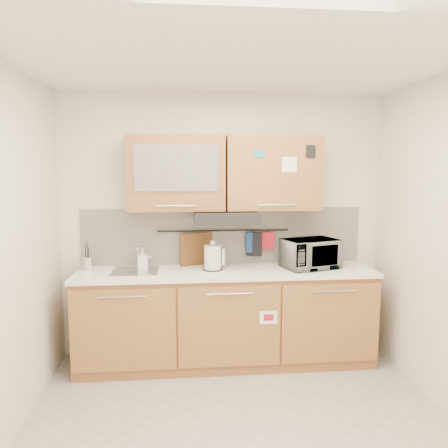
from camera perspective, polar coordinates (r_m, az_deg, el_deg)
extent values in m
plane|color=#9E9993|center=(3.43, 2.50, -25.93)|extent=(3.20, 3.20, 0.00)
plane|color=white|center=(2.96, 2.80, 21.44)|extent=(3.20, 3.20, 0.00)
plane|color=silver|center=(4.39, -0.12, -0.25)|extent=(3.20, 0.00, 3.20)
cube|color=#976335|center=(4.30, 0.27, -12.21)|extent=(2.80, 0.60, 0.88)
cube|color=black|center=(4.45, 0.27, -16.95)|extent=(2.80, 0.54, 0.10)
cube|color=#A7693B|center=(4.02, -13.01, -13.41)|extent=(0.91, 0.02, 0.74)
cylinder|color=silver|center=(3.89, -13.19, -9.26)|extent=(0.41, 0.01, 0.01)
cube|color=#A7693B|center=(4.00, 0.73, -13.29)|extent=(0.91, 0.02, 0.74)
cylinder|color=silver|center=(3.88, 0.78, -9.13)|extent=(0.41, 0.01, 0.01)
cube|color=#A7693B|center=(4.20, 13.80, -12.49)|extent=(0.91, 0.02, 0.74)
cylinder|color=silver|center=(4.09, 14.05, -8.50)|extent=(0.41, 0.01, 0.01)
cube|color=white|center=(4.16, 0.29, -6.28)|extent=(2.82, 0.62, 0.04)
cube|color=silver|center=(4.40, -0.10, -1.57)|extent=(2.80, 0.02, 0.56)
cube|color=#976335|center=(4.16, -6.25, 6.60)|extent=(0.90, 0.35, 0.70)
cube|color=silver|center=(3.98, -6.29, 7.29)|extent=(0.76, 0.02, 0.42)
cube|color=#A7693B|center=(4.25, 6.33, 6.61)|extent=(0.90, 0.35, 0.70)
cube|color=white|center=(4.10, 8.52, 7.67)|extent=(0.14, 0.00, 0.14)
cube|color=black|center=(4.13, 0.21, 0.94)|extent=(0.60, 0.46, 0.10)
cube|color=silver|center=(4.17, -11.49, -6.18)|extent=(0.42, 0.40, 0.03)
cylinder|color=silver|center=(4.30, -11.04, -4.07)|extent=(0.03, 0.03, 0.24)
cylinder|color=silver|center=(4.20, -11.18, -2.94)|extent=(0.02, 0.18, 0.02)
cylinder|color=black|center=(4.35, -0.06, -0.86)|extent=(1.30, 0.02, 0.02)
cylinder|color=silver|center=(4.32, -17.36, -4.95)|extent=(0.11, 0.11, 0.13)
cylinder|color=black|center=(4.32, -17.59, -4.18)|extent=(0.01, 0.01, 0.25)
cylinder|color=black|center=(4.29, -17.24, -4.42)|extent=(0.01, 0.01, 0.22)
cylinder|color=black|center=(4.32, -17.34, -4.05)|extent=(0.01, 0.01, 0.26)
cylinder|color=black|center=(4.30, -17.59, -4.60)|extent=(0.01, 0.01, 0.19)
cylinder|color=silver|center=(4.13, -1.48, -4.41)|extent=(0.19, 0.19, 0.24)
sphere|color=silver|center=(4.11, -1.49, -2.50)|extent=(0.05, 0.05, 0.05)
cube|color=silver|center=(4.12, -0.06, -4.29)|extent=(0.03, 0.04, 0.15)
cylinder|color=black|center=(4.16, -1.48, -5.91)|extent=(0.18, 0.18, 0.01)
cube|color=black|center=(4.28, 10.34, -4.27)|extent=(0.33, 0.26, 0.22)
cube|color=black|center=(4.23, 9.82, -3.02)|extent=(0.12, 0.15, 0.01)
cube|color=black|center=(4.29, 10.91, -2.89)|extent=(0.12, 0.15, 0.01)
imported|color=#999999|center=(4.29, 11.18, -3.82)|extent=(0.59, 0.48, 0.28)
imported|color=#999999|center=(4.25, -10.63, -4.46)|extent=(0.11, 0.11, 0.20)
cube|color=brown|center=(4.36, -3.45, -4.13)|extent=(0.35, 0.16, 0.45)
cube|color=navy|center=(4.39, 3.64, -2.40)|extent=(0.12, 0.04, 0.20)
cube|color=black|center=(4.40, 3.94, -2.62)|extent=(0.16, 0.10, 0.24)
cube|color=#AE1724|center=(4.42, 5.69, -2.16)|extent=(0.14, 0.04, 0.17)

